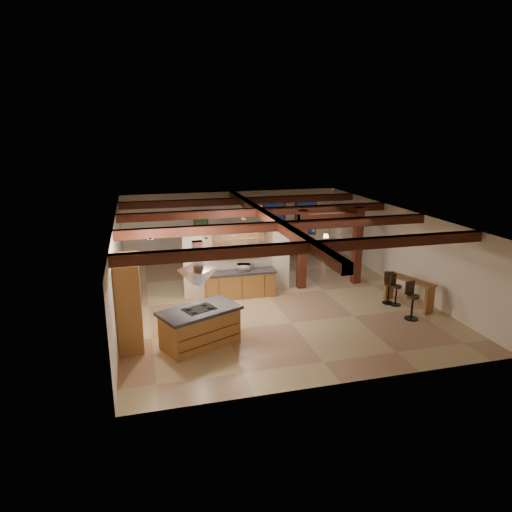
{
  "coord_description": "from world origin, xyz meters",
  "views": [
    {
      "loc": [
        -4.28,
        -14.53,
        5.66
      ],
      "look_at": [
        -0.32,
        0.5,
        1.33
      ],
      "focal_mm": 32.0,
      "sensor_mm": 36.0,
      "label": 1
    }
  ],
  "objects_px": {
    "dining_table": "(251,260)",
    "bar_counter": "(409,288)",
    "sofa": "(296,247)",
    "kitchen_island": "(200,327)"
  },
  "relations": [
    {
      "from": "kitchen_island",
      "to": "sofa",
      "type": "bearing_deg",
      "value": 55.77
    },
    {
      "from": "kitchen_island",
      "to": "sofa",
      "type": "height_order",
      "value": "kitchen_island"
    },
    {
      "from": "dining_table",
      "to": "bar_counter",
      "type": "height_order",
      "value": "bar_counter"
    },
    {
      "from": "kitchen_island",
      "to": "sofa",
      "type": "xyz_separation_m",
      "value": [
        5.78,
        8.49,
        -0.26
      ]
    },
    {
      "from": "dining_table",
      "to": "bar_counter",
      "type": "xyz_separation_m",
      "value": [
        3.98,
        -5.48,
        0.29
      ]
    },
    {
      "from": "kitchen_island",
      "to": "bar_counter",
      "type": "bearing_deg",
      "value": 8.74
    },
    {
      "from": "dining_table",
      "to": "bar_counter",
      "type": "relative_size",
      "value": 1.07
    },
    {
      "from": "dining_table",
      "to": "kitchen_island",
      "type": "bearing_deg",
      "value": -100.8
    },
    {
      "from": "dining_table",
      "to": "sofa",
      "type": "relative_size",
      "value": 1.04
    },
    {
      "from": "bar_counter",
      "to": "kitchen_island",
      "type": "bearing_deg",
      "value": -171.26
    }
  ]
}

